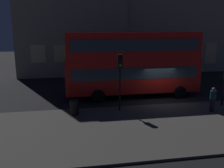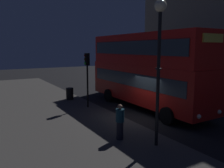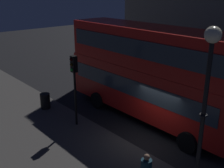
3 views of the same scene
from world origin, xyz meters
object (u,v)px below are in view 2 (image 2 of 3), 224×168
object	(u,v)px
double_decker_bus	(145,67)
pedestrian	(120,122)
litter_bin	(70,94)
street_lamp	(159,43)
traffic_light_near_kerb	(87,69)

from	to	relation	value
double_decker_bus	pedestrian	distance (m)	6.82
double_decker_bus	litter_bin	distance (m)	6.64
double_decker_bus	street_lamp	distance (m)	7.07
litter_bin	pedestrian	bearing A→B (deg)	-6.21
traffic_light_near_kerb	pedestrian	size ratio (longest dim) A/B	2.33
street_lamp	pedestrian	world-z (taller)	street_lamp
traffic_light_near_kerb	pedestrian	xyz separation A→B (m)	(6.11, -1.19, -1.92)
traffic_light_near_kerb	litter_bin	size ratio (longest dim) A/B	4.05
double_decker_bus	pedestrian	xyz separation A→B (m)	(4.32, -4.89, -1.99)
street_lamp	pedestrian	distance (m)	3.91
traffic_light_near_kerb	street_lamp	xyz separation A→B (m)	(7.48, -0.20, 1.61)
pedestrian	litter_bin	distance (m)	9.23
street_lamp	litter_bin	world-z (taller)	street_lamp
litter_bin	double_decker_bus	bearing A→B (deg)	38.78
double_decker_bus	litter_bin	xyz separation A→B (m)	(-4.84, -3.89, -2.35)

